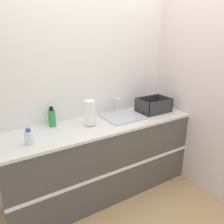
{
  "coord_description": "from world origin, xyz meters",
  "views": [
    {
      "loc": [
        -1.08,
        -1.71,
        1.84
      ],
      "look_at": [
        0.13,
        0.27,
        1.03
      ],
      "focal_mm": 35.0,
      "sensor_mm": 36.0,
      "label": 1
    }
  ],
  "objects_px": {
    "sink": "(122,116)",
    "bottle_green": "(52,118)",
    "dish_rack": "(153,107)",
    "paper_towel_roll": "(90,113)",
    "bottle_clear": "(29,137)"
  },
  "relations": [
    {
      "from": "sink",
      "to": "bottle_green",
      "type": "height_order",
      "value": "bottle_green"
    },
    {
      "from": "sink",
      "to": "dish_rack",
      "type": "relative_size",
      "value": 1.14
    },
    {
      "from": "dish_rack",
      "to": "bottle_green",
      "type": "relative_size",
      "value": 1.8
    },
    {
      "from": "paper_towel_roll",
      "to": "bottle_green",
      "type": "bearing_deg",
      "value": 152.65
    },
    {
      "from": "bottle_green",
      "to": "dish_rack",
      "type": "bearing_deg",
      "value": -8.83
    },
    {
      "from": "paper_towel_roll",
      "to": "dish_rack",
      "type": "bearing_deg",
      "value": -0.58
    },
    {
      "from": "sink",
      "to": "dish_rack",
      "type": "height_order",
      "value": "sink"
    },
    {
      "from": "paper_towel_roll",
      "to": "bottle_clear",
      "type": "height_order",
      "value": "paper_towel_roll"
    },
    {
      "from": "bottle_clear",
      "to": "bottle_green",
      "type": "relative_size",
      "value": 0.68
    },
    {
      "from": "paper_towel_roll",
      "to": "bottle_green",
      "type": "xyz_separation_m",
      "value": [
        -0.36,
        0.19,
        -0.05
      ]
    },
    {
      "from": "bottle_clear",
      "to": "paper_towel_roll",
      "type": "bearing_deg",
      "value": 9.47
    },
    {
      "from": "bottle_clear",
      "to": "bottle_green",
      "type": "xyz_separation_m",
      "value": [
        0.3,
        0.3,
        0.03
      ]
    },
    {
      "from": "sink",
      "to": "bottle_clear",
      "type": "xyz_separation_m",
      "value": [
        -1.11,
        -0.14,
        0.05
      ]
    },
    {
      "from": "paper_towel_roll",
      "to": "bottle_clear",
      "type": "xyz_separation_m",
      "value": [
        -0.67,
        -0.11,
        -0.08
      ]
    },
    {
      "from": "sink",
      "to": "bottle_clear",
      "type": "height_order",
      "value": "sink"
    }
  ]
}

